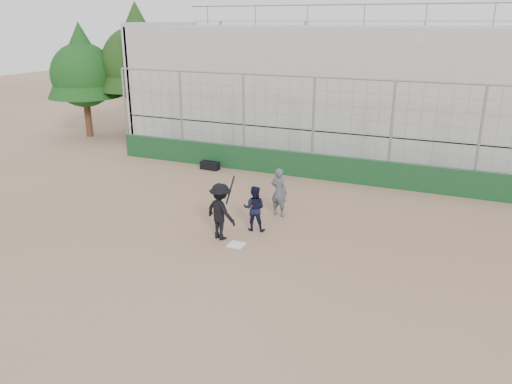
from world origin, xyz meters
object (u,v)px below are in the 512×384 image
at_px(catcher_crouched, 254,215).
at_px(equipment_bag, 210,165).
at_px(batter_at_plate, 221,211).
at_px(umpire, 279,194).

xyz_separation_m(catcher_crouched, equipment_bag, (-4.37, 5.25, -0.31)).
relative_size(batter_at_plate, catcher_crouched, 1.88).
bearing_deg(batter_at_plate, equipment_bag, 121.10).
distance_m(batter_at_plate, catcher_crouched, 1.18).
bearing_deg(umpire, batter_at_plate, 80.97).
bearing_deg(equipment_bag, batter_at_plate, -58.90).
xyz_separation_m(batter_at_plate, equipment_bag, (-3.72, 6.16, -0.66)).
xyz_separation_m(batter_at_plate, umpire, (0.88, 2.37, -0.12)).
bearing_deg(catcher_crouched, equipment_bag, 129.79).
xyz_separation_m(catcher_crouched, umpire, (0.23, 1.46, 0.23)).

